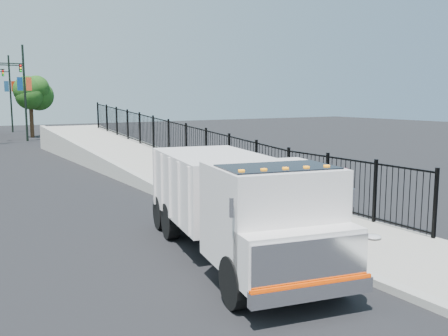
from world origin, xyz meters
TOP-DOWN VIEW (x-y plane):
  - ground at (0.00, 0.00)m, footprint 120.00×120.00m
  - sidewalk at (1.93, -2.00)m, footprint 3.55×12.00m
  - curb at (0.00, -2.00)m, footprint 0.30×12.00m
  - ramp at (2.12, 16.00)m, footprint 3.95×24.06m
  - iron_fence at (3.55, 12.00)m, footprint 0.10×28.00m
  - truck at (-1.55, -0.44)m, footprint 3.69×7.60m
  - worker at (1.13, -1.18)m, footprint 0.71×0.83m
  - debris at (2.16, -1.21)m, footprint 0.45×0.45m
  - light_pole_1 at (-0.14, 34.82)m, footprint 3.78×0.22m
  - light_pole_3 at (0.54, 46.89)m, footprint 3.78×0.22m
  - tree_1 at (1.30, 38.73)m, footprint 2.54×2.54m

SIDE VIEW (x-z plane):
  - ground at x=0.00m, z-range 0.00..0.00m
  - ramp at x=2.12m, z-range -1.60..1.60m
  - sidewalk at x=1.93m, z-range 0.00..0.12m
  - curb at x=0.00m, z-range 0.00..0.16m
  - debris at x=2.16m, z-range 0.12..0.23m
  - iron_fence at x=3.55m, z-range 0.00..1.80m
  - worker at x=1.13m, z-range 0.12..2.05m
  - truck at x=-1.55m, z-range 0.16..2.65m
  - tree_1 at x=1.30m, z-range 1.31..6.57m
  - light_pole_1 at x=-0.14m, z-range 0.36..8.36m
  - light_pole_3 at x=0.54m, z-range 0.36..8.36m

